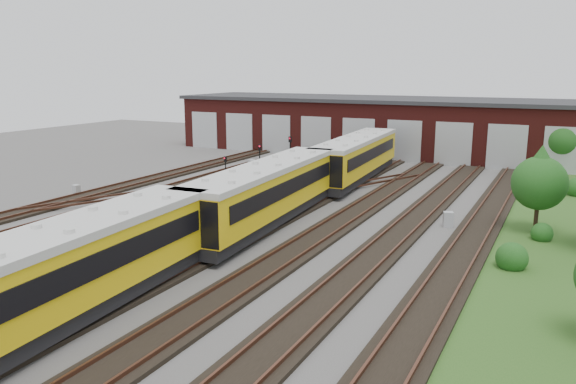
% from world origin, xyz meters
% --- Properties ---
extents(ground, '(120.00, 120.00, 0.00)m').
position_xyz_m(ground, '(0.00, 0.00, 0.00)').
color(ground, '#44413F').
rests_on(ground, ground).
extents(track_network, '(30.40, 70.00, 0.33)m').
position_xyz_m(track_network, '(-0.17, 0.59, 0.11)').
color(track_network, black).
rests_on(track_network, ground).
extents(maintenance_shed, '(51.00, 12.50, 6.35)m').
position_xyz_m(maintenance_shed, '(-0.01, 39.97, 3.20)').
color(maintenance_shed, '#531714').
rests_on(maintenance_shed, ground).
extents(grass_verge, '(8.00, 55.00, 0.05)m').
position_xyz_m(grass_verge, '(19.00, 10.00, 0.03)').
color(grass_verge, '#28531B').
rests_on(grass_verge, ground).
extents(metro_train, '(4.09, 48.93, 3.47)m').
position_xyz_m(metro_train, '(2.00, 6.50, 2.11)').
color(metro_train, black).
rests_on(metro_train, ground).
extents(signal_mast_0, '(0.25, 0.23, 2.82)m').
position_xyz_m(signal_mast_0, '(-5.68, 13.60, 1.79)').
color(signal_mast_0, black).
rests_on(signal_mast_0, ground).
extents(signal_mast_1, '(0.30, 0.29, 3.03)m').
position_xyz_m(signal_mast_1, '(-6.11, 19.81, 1.95)').
color(signal_mast_1, black).
rests_on(signal_mast_1, ground).
extents(signal_mast_2, '(0.27, 0.25, 3.52)m').
position_xyz_m(signal_mast_2, '(-4.45, 22.53, 2.24)').
color(signal_mast_2, black).
rests_on(signal_mast_2, ground).
extents(signal_mast_3, '(0.23, 0.22, 2.81)m').
position_xyz_m(signal_mast_3, '(0.66, 3.02, 1.81)').
color(signal_mast_3, black).
rests_on(signal_mast_3, ground).
extents(relay_cabinet_0, '(0.59, 0.51, 0.88)m').
position_xyz_m(relay_cabinet_0, '(-15.00, 7.03, 0.44)').
color(relay_cabinet_0, '#ACADB1').
rests_on(relay_cabinet_0, ground).
extents(relay_cabinet_1, '(0.75, 0.68, 1.06)m').
position_xyz_m(relay_cabinet_1, '(-8.55, 22.58, 0.53)').
color(relay_cabinet_1, '#ACADB1').
rests_on(relay_cabinet_1, ground).
extents(relay_cabinet_2, '(0.83, 0.77, 1.12)m').
position_xyz_m(relay_cabinet_2, '(-7.96, 2.57, 0.56)').
color(relay_cabinet_2, '#ACADB1').
rests_on(relay_cabinet_2, ground).
extents(relay_cabinet_3, '(0.61, 0.54, 0.91)m').
position_xyz_m(relay_cabinet_3, '(0.18, 26.01, 0.46)').
color(relay_cabinet_3, '#ACADB1').
rests_on(relay_cabinet_3, ground).
extents(relay_cabinet_4, '(0.70, 0.65, 0.95)m').
position_xyz_m(relay_cabinet_4, '(12.15, 11.16, 0.47)').
color(relay_cabinet_4, '#ACADB1').
rests_on(relay_cabinet_4, ground).
extents(tree_0, '(3.24, 3.24, 5.37)m').
position_xyz_m(tree_0, '(17.76, 34.99, 3.45)').
color(tree_0, black).
rests_on(tree_0, ground).
extents(tree_1, '(3.17, 3.17, 5.25)m').
position_xyz_m(tree_1, '(17.03, 12.32, 3.37)').
color(tree_1, black).
rests_on(tree_1, ground).
extents(bush_0, '(1.54, 1.54, 1.54)m').
position_xyz_m(bush_0, '(16.42, 5.00, 0.77)').
color(bush_0, '#184413').
rests_on(bush_0, ground).
extents(bush_1, '(1.22, 1.22, 1.22)m').
position_xyz_m(bush_1, '(17.48, 10.66, 0.61)').
color(bush_1, '#184413').
rests_on(bush_1, ground).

